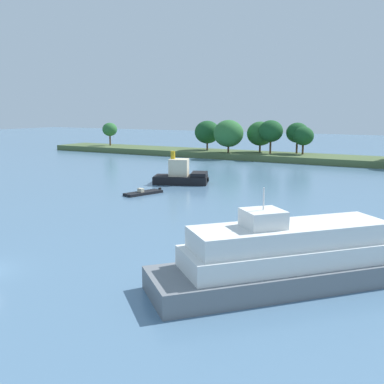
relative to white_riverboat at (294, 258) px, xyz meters
name	(u,v)px	position (x,y,z in m)	size (l,w,h in m)	color
treeline_island	(247,144)	(-33.16, 71.94, 1.54)	(97.06, 11.81, 9.31)	#4C6038
white_riverboat	(294,258)	(0.00, 0.00, 0.00)	(16.70, 17.63, 6.54)	slate
tugboat	(182,175)	(-27.29, 31.89, -0.48)	(9.09, 6.86, 5.03)	black
small_motorboat	(143,193)	(-27.28, 21.67, -1.56)	(3.35, 5.83, 0.85)	black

